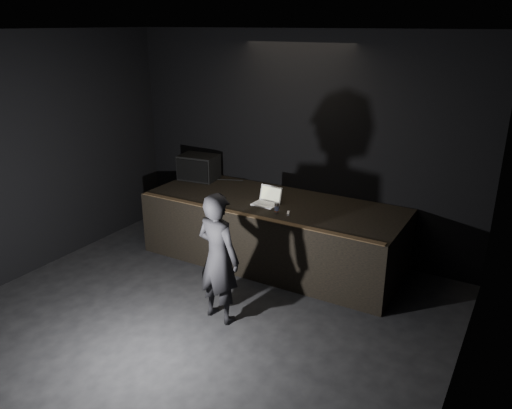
{
  "coord_description": "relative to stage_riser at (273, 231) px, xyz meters",
  "views": [
    {
      "loc": [
        3.38,
        -3.62,
        3.58
      ],
      "look_at": [
        -0.05,
        2.3,
        1.07
      ],
      "focal_mm": 35.0,
      "sensor_mm": 36.0,
      "label": 1
    }
  ],
  "objects": [
    {
      "name": "cable",
      "position": [
        -1.33,
        0.5,
        0.51
      ],
      "size": [
        0.78,
        0.33,
        0.02
      ],
      "primitive_type": "cylinder",
      "rotation": [
        0.0,
        1.57,
        0.39
      ],
      "color": "black",
      "rests_on": "stage_riser"
    },
    {
      "name": "room_walls",
      "position": [
        0.0,
        -2.73,
        1.52
      ],
      "size": [
        6.1,
        7.1,
        3.52
      ],
      "color": "black",
      "rests_on": "ground"
    },
    {
      "name": "beer_can",
      "position": [
        0.3,
        -0.44,
        0.58
      ],
      "size": [
        0.07,
        0.07,
        0.16
      ],
      "color": "silver",
      "rests_on": "stage_riser"
    },
    {
      "name": "plastic_cup",
      "position": [
        0.13,
        -0.14,
        0.55
      ],
      "size": [
        0.07,
        0.07,
        0.09
      ],
      "primitive_type": "cylinder",
      "color": "white",
      "rests_on": "stage_riser"
    },
    {
      "name": "wii_remote",
      "position": [
        0.44,
        -0.37,
        0.51
      ],
      "size": [
        0.08,
        0.14,
        0.03
      ],
      "primitive_type": "cube",
      "rotation": [
        0.0,
        0.0,
        0.4
      ],
      "color": "white",
      "rests_on": "stage_riser"
    },
    {
      "name": "laptop",
      "position": [
        -0.02,
        -0.13,
        0.57
      ],
      "size": [
        0.38,
        0.35,
        0.25
      ],
      "rotation": [
        0.0,
        0.0,
        -0.05
      ],
      "color": "silver",
      "rests_on": "stage_riser"
    },
    {
      "name": "person",
      "position": [
        0.2,
        -1.79,
        0.35
      ],
      "size": [
        0.67,
        0.5,
        1.7
      ],
      "primitive_type": "imported",
      "rotation": [
        0.0,
        0.0,
        2.99
      ],
      "color": "black",
      "rests_on": "ground"
    },
    {
      "name": "stage_riser",
      "position": [
        0.0,
        0.0,
        0.0
      ],
      "size": [
        4.0,
        1.5,
        1.0
      ],
      "primitive_type": "cube",
      "color": "black",
      "rests_on": "ground"
    },
    {
      "name": "ground",
      "position": [
        0.0,
        -2.73,
        -0.5
      ],
      "size": [
        7.0,
        7.0,
        0.0
      ],
      "primitive_type": "plane",
      "color": "black",
      "rests_on": "ground"
    },
    {
      "name": "riser_lip",
      "position": [
        0.0,
        -0.71,
        0.51
      ],
      "size": [
        3.92,
        0.1,
        0.01
      ],
      "primitive_type": "cube",
      "color": "brown",
      "rests_on": "stage_riser"
    },
    {
      "name": "stage_monitor",
      "position": [
        -1.67,
        0.36,
        0.71
      ],
      "size": [
        0.69,
        0.54,
        0.43
      ],
      "rotation": [
        0.0,
        0.0,
        0.12
      ],
      "color": "black",
      "rests_on": "stage_riser"
    }
  ]
}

